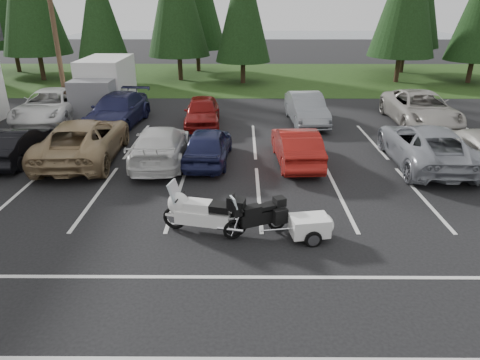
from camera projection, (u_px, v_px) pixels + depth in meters
name	position (u px, v px, depth m)	size (l,w,h in m)	color
ground	(244.00, 210.00, 13.28)	(120.00, 120.00, 0.00)	black
grass_strip	(243.00, 78.00, 35.36)	(80.00, 16.00, 0.01)	#1C3410
lake_water	(269.00, 42.00, 63.86)	(70.00, 50.00, 0.02)	slate
utility_pole	(54.00, 26.00, 22.53)	(1.60, 0.26, 9.00)	#473321
box_truck	(102.00, 86.00, 24.25)	(2.40, 5.60, 2.90)	silver
stall_markings	(244.00, 184.00, 15.12)	(32.00, 16.00, 0.01)	silver
conifer_3	(98.00, 10.00, 30.96)	(3.87, 3.87, 9.02)	#332316
conifer_5	(243.00, 5.00, 30.95)	(4.14, 4.14, 9.63)	#332316
car_near_1	(18.00, 145.00, 17.07)	(1.42, 4.06, 1.34)	black
car_near_2	(84.00, 139.00, 17.18)	(2.74, 5.95, 1.65)	#957B56
car_near_3	(160.00, 145.00, 16.88)	(2.02, 4.97, 1.44)	silver
car_near_4	(208.00, 145.00, 16.91)	(1.68, 4.17, 1.42)	#1B1E44
car_near_5	(296.00, 146.00, 16.81)	(1.50, 4.30, 1.42)	maroon
car_near_6	(426.00, 145.00, 16.65)	(2.63, 5.70, 1.58)	gray
car_near_7	(473.00, 147.00, 16.73)	(1.99, 4.89, 1.42)	#ACA89E
car_far_0	(51.00, 106.00, 22.59)	(2.71, 5.87, 1.63)	white
car_far_1	(117.00, 110.00, 21.76)	(2.22, 5.46, 1.58)	#191B40
car_far_2	(202.00, 112.00, 21.75)	(1.73, 4.31, 1.47)	maroon
car_far_3	(306.00, 109.00, 22.24)	(1.62, 4.65, 1.53)	slate
car_far_4	(421.00, 109.00, 21.93)	(2.77, 6.00, 1.67)	#A09B93
touring_motorcycle	(203.00, 209.00, 11.72)	(2.67, 0.82, 1.48)	white
cargo_trailer	(309.00, 228.00, 11.54)	(1.48, 0.83, 0.68)	white
adventure_motorcycle	(256.00, 214.00, 11.66)	(2.12, 0.74, 1.29)	black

